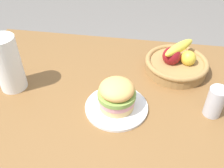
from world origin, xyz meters
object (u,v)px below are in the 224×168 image
Objects in this scene: soda_can at (215,102)px; paper_towel_roll at (8,64)px; plate at (116,107)px; sandwich at (117,95)px; fruit_basket at (176,63)px.

paper_towel_roll is at bearing 178.07° from soda_can.
plate is 0.37m from soda_can.
sandwich is 0.61× the size of paper_towel_roll.
fruit_basket is (-0.13, 0.26, -0.02)m from soda_can.
paper_towel_roll reaches higher than soda_can.
soda_can is at bearing 4.88° from sandwich.
plate is 0.38m from fruit_basket.
fruit_basket is 1.21× the size of paper_towel_roll.
paper_towel_roll is at bearing 172.68° from plate.
soda_can reaches higher than plate.
plate is 1.03× the size of paper_towel_roll.
fruit_basket is at bearing 18.57° from paper_towel_roll.
paper_towel_roll reaches higher than plate.
fruit_basket is (0.24, 0.29, -0.03)m from sandwich.
paper_towel_roll reaches higher than sandwich.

